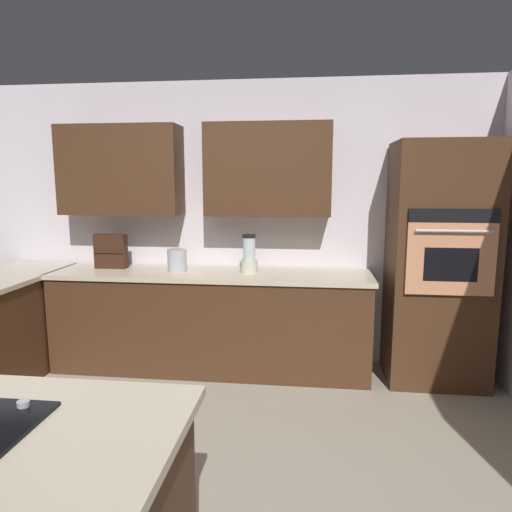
# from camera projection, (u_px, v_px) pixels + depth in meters

# --- Properties ---
(ground_plane) EXTENTS (14.00, 14.00, 0.00)m
(ground_plane) POSITION_uv_depth(u_px,v_px,m) (163.00, 493.00, 2.53)
(ground_plane) COLOR #9E937F
(wall_back) EXTENTS (6.00, 0.44, 2.60)m
(wall_back) POSITION_uv_depth(u_px,v_px,m) (219.00, 209.00, 4.31)
(wall_back) COLOR silver
(wall_back) RESTS_ON ground
(lower_cabinets_back) EXTENTS (2.80, 0.60, 0.86)m
(lower_cabinets_back) POSITION_uv_depth(u_px,v_px,m) (211.00, 323.00, 4.16)
(lower_cabinets_back) COLOR #472B19
(lower_cabinets_back) RESTS_ON ground
(countertop_back) EXTENTS (2.84, 0.64, 0.04)m
(countertop_back) POSITION_uv_depth(u_px,v_px,m) (210.00, 274.00, 4.09)
(countertop_back) COLOR beige
(countertop_back) RESTS_ON lower_cabinets_back
(wall_oven) EXTENTS (0.80, 0.66, 2.02)m
(wall_oven) POSITION_uv_depth(u_px,v_px,m) (439.00, 264.00, 3.84)
(wall_oven) COLOR #472B19
(wall_oven) RESTS_ON ground
(blender) EXTENTS (0.15, 0.15, 0.34)m
(blender) POSITION_uv_depth(u_px,v_px,m) (249.00, 257.00, 4.03)
(blender) COLOR beige
(blender) RESTS_ON countertop_back
(spice_rack) EXTENTS (0.29, 0.11, 0.32)m
(spice_rack) POSITION_uv_depth(u_px,v_px,m) (111.00, 251.00, 4.25)
(spice_rack) COLOR #381E14
(spice_rack) RESTS_ON countertop_back
(kettle) EXTENTS (0.17, 0.17, 0.20)m
(kettle) POSITION_uv_depth(u_px,v_px,m) (177.00, 260.00, 4.11)
(kettle) COLOR #B7BABF
(kettle) RESTS_ON countertop_back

